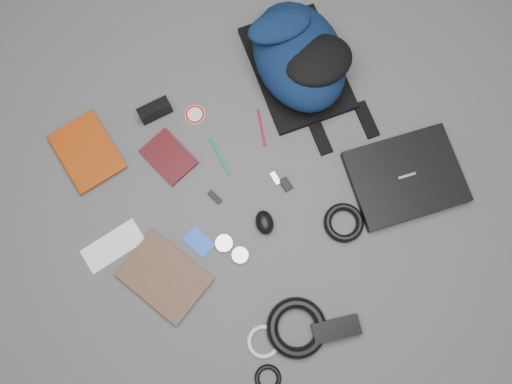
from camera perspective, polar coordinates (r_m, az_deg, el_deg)
ground at (r=1.64m, az=0.00°, el=-0.16°), size 4.00×4.00×0.00m
backpack at (r=1.72m, az=4.95°, el=15.20°), size 0.42×0.52×0.19m
laptop at (r=1.71m, az=16.72°, el=1.65°), size 0.42×0.37×0.04m
textbook_red at (r=1.77m, az=-21.16°, el=2.77°), size 0.18×0.24×0.03m
comic_book at (r=1.63m, az=-12.59°, el=-12.03°), size 0.25×0.30×0.02m
envelope at (r=1.68m, az=-16.03°, el=-5.95°), size 0.20×0.09×0.00m
dvd_case at (r=1.70m, az=-9.94°, el=3.98°), size 0.14×0.18×0.01m
compact_camera at (r=1.73m, az=-11.48°, el=9.12°), size 0.11×0.05×0.06m
sticker_disc at (r=1.74m, az=-7.00°, el=8.79°), size 0.08×0.08×0.00m
pen_teal at (r=1.68m, az=-4.18°, el=4.13°), size 0.03×0.14×0.01m
pen_red at (r=1.71m, az=0.61°, el=7.41°), size 0.06×0.12×0.01m
id_badge at (r=1.62m, az=-6.53°, el=-5.68°), size 0.08×0.10×0.00m
usb_black at (r=1.64m, az=-4.73°, el=-0.58°), size 0.03×0.05×0.01m
usb_silver at (r=1.65m, az=2.22°, el=1.57°), size 0.02×0.05×0.01m
key_fob at (r=1.65m, az=3.45°, el=0.90°), size 0.03×0.05×0.01m
mouse at (r=1.60m, az=0.98°, el=-3.50°), size 0.08×0.10×0.04m
headphone_left at (r=1.61m, az=-3.68°, el=-5.87°), size 0.06×0.06×0.01m
headphone_right at (r=1.61m, az=-1.83°, el=-7.24°), size 0.06×0.06×0.01m
cable_coil at (r=1.64m, az=9.98°, el=-3.47°), size 0.15×0.15×0.03m
power_brick at (r=1.60m, az=9.13°, el=-15.20°), size 0.16×0.11×0.04m
power_cord_coil at (r=1.59m, az=4.66°, el=-15.21°), size 0.21×0.21×0.04m
earbud_coil at (r=1.61m, az=1.37°, el=-20.51°), size 0.09×0.09×0.02m
white_cable_coil at (r=1.60m, az=0.86°, el=-16.73°), size 0.11×0.11×0.01m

